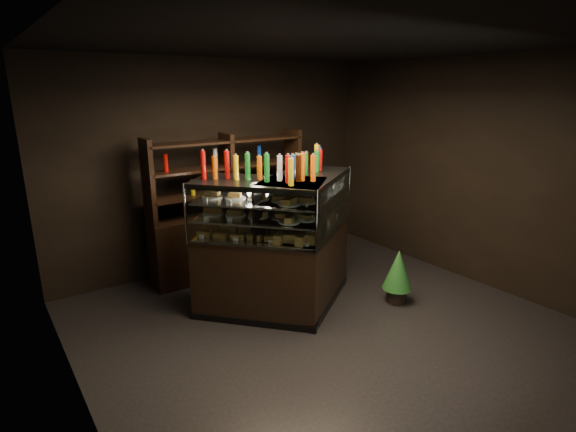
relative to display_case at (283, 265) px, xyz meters
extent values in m
plane|color=black|center=(0.11, -0.71, -0.54)|extent=(5.00, 5.00, 0.00)
cube|color=black|center=(0.11, 1.79, 0.96)|extent=(5.00, 0.02, 3.00)
cube|color=black|center=(2.61, -0.71, 0.96)|extent=(0.02, 5.00, 3.00)
cube|color=black|center=(-2.39, -0.71, 0.96)|extent=(0.02, 5.00, 3.00)
cube|color=black|center=(0.11, -0.71, 2.46)|extent=(5.00, 5.00, 0.02)
cube|color=black|center=(0.31, -0.04, -0.06)|extent=(1.60, 1.40, 0.94)
cube|color=black|center=(0.31, -0.04, -0.50)|extent=(1.65, 1.44, 0.08)
cube|color=black|center=(0.31, -0.04, 1.04)|extent=(1.60, 1.40, 0.06)
cube|color=silver|center=(0.31, -0.04, 0.42)|extent=(1.52, 1.32, 0.02)
cube|color=silver|center=(0.31, -0.04, 0.64)|extent=(1.52, 1.32, 0.02)
cube|color=silver|center=(0.31, -0.04, 0.84)|extent=(1.52, 1.32, 0.02)
cube|color=white|center=(0.51, -0.34, 0.74)|extent=(1.20, 0.81, 0.67)
cylinder|color=silver|center=(1.11, 0.07, 0.74)|extent=(0.03, 0.03, 0.69)
cylinder|color=silver|center=(-0.09, -0.74, 0.74)|extent=(0.03, 0.03, 0.69)
cube|color=black|center=(-0.30, 0.04, -0.06)|extent=(1.50, 1.56, 0.94)
cube|color=black|center=(-0.30, 0.04, -0.50)|extent=(1.54, 1.60, 0.08)
cube|color=black|center=(-0.30, 0.04, 1.04)|extent=(1.50, 1.56, 0.06)
cube|color=silver|center=(-0.30, 0.04, 0.42)|extent=(1.42, 1.47, 0.02)
cube|color=silver|center=(-0.30, 0.04, 0.64)|extent=(1.42, 1.47, 0.02)
cube|color=silver|center=(-0.30, 0.04, 0.84)|extent=(1.42, 1.47, 0.02)
cube|color=white|center=(-0.58, -0.21, 0.74)|extent=(0.97, 1.08, 0.67)
cylinder|color=silver|center=(-0.09, -0.74, 0.74)|extent=(0.03, 0.03, 0.69)
cylinder|color=silver|center=(-1.05, 0.34, 0.74)|extent=(0.03, 0.03, 0.69)
cube|color=gold|center=(-0.18, -0.40, 0.46)|extent=(0.20, 0.18, 0.06)
cube|color=gold|center=(-0.01, -0.29, 0.46)|extent=(0.20, 0.18, 0.06)
cube|color=gold|center=(0.16, -0.18, 0.46)|extent=(0.20, 0.18, 0.06)
cube|color=gold|center=(0.33, -0.07, 0.46)|extent=(0.20, 0.18, 0.06)
cube|color=gold|center=(0.49, 0.05, 0.46)|extent=(0.20, 0.18, 0.06)
cube|color=gold|center=(0.66, 0.16, 0.46)|extent=(0.20, 0.18, 0.06)
cube|color=gold|center=(0.83, 0.27, 0.46)|extent=(0.20, 0.18, 0.06)
cylinder|color=white|center=(-0.15, -0.34, 0.66)|extent=(0.24, 0.24, 0.02)
cube|color=gold|center=(-0.15, -0.34, 0.69)|extent=(0.19, 0.16, 0.05)
cylinder|color=white|center=(0.08, -0.19, 0.66)|extent=(0.24, 0.24, 0.02)
cube|color=gold|center=(0.08, -0.19, 0.69)|extent=(0.19, 0.16, 0.05)
cylinder|color=white|center=(0.31, -0.04, 0.66)|extent=(0.24, 0.24, 0.02)
cube|color=gold|center=(0.31, -0.04, 0.69)|extent=(0.19, 0.16, 0.05)
cylinder|color=white|center=(0.53, 0.12, 0.66)|extent=(0.24, 0.24, 0.02)
cube|color=gold|center=(0.53, 0.12, 0.69)|extent=(0.19, 0.16, 0.05)
cylinder|color=white|center=(0.76, 0.27, 0.66)|extent=(0.24, 0.24, 0.02)
cube|color=gold|center=(0.76, 0.27, 0.69)|extent=(0.19, 0.16, 0.05)
cylinder|color=white|center=(-0.15, -0.34, 0.86)|extent=(0.24, 0.24, 0.02)
cube|color=gold|center=(-0.15, -0.34, 0.89)|extent=(0.19, 0.16, 0.05)
cylinder|color=white|center=(0.08, -0.19, 0.86)|extent=(0.24, 0.24, 0.02)
cube|color=gold|center=(0.08, -0.19, 0.89)|extent=(0.19, 0.16, 0.05)
cylinder|color=white|center=(0.31, -0.04, 0.86)|extent=(0.24, 0.24, 0.02)
cube|color=gold|center=(0.31, -0.04, 0.89)|extent=(0.19, 0.16, 0.05)
cylinder|color=white|center=(0.53, 0.12, 0.86)|extent=(0.24, 0.24, 0.02)
cube|color=gold|center=(0.53, 0.12, 0.89)|extent=(0.19, 0.16, 0.05)
cylinder|color=white|center=(0.76, 0.27, 0.86)|extent=(0.24, 0.24, 0.02)
cube|color=gold|center=(0.76, 0.27, 0.89)|extent=(0.19, 0.16, 0.05)
cube|color=gold|center=(-0.74, 0.47, 0.46)|extent=(0.19, 0.19, 0.06)
cube|color=gold|center=(-0.60, 0.32, 0.46)|extent=(0.19, 0.19, 0.06)
cube|color=gold|center=(-0.47, 0.17, 0.46)|extent=(0.19, 0.19, 0.06)
cube|color=gold|center=(-0.33, 0.02, 0.46)|extent=(0.19, 0.19, 0.06)
cube|color=gold|center=(-0.20, -0.13, 0.46)|extent=(0.19, 0.19, 0.06)
cube|color=gold|center=(-0.06, -0.28, 0.46)|extent=(0.19, 0.19, 0.06)
cube|color=gold|center=(0.07, -0.44, 0.46)|extent=(0.19, 0.19, 0.06)
cylinder|color=white|center=(-0.67, 0.45, 0.66)|extent=(0.24, 0.24, 0.02)
cube|color=gold|center=(-0.67, 0.45, 0.69)|extent=(0.18, 0.18, 0.05)
cylinder|color=white|center=(-0.49, 0.24, 0.66)|extent=(0.24, 0.24, 0.02)
cube|color=gold|center=(-0.49, 0.24, 0.69)|extent=(0.18, 0.18, 0.05)
cylinder|color=white|center=(-0.30, 0.04, 0.66)|extent=(0.24, 0.24, 0.02)
cube|color=gold|center=(-0.30, 0.04, 0.69)|extent=(0.18, 0.18, 0.05)
cylinder|color=white|center=(-0.12, -0.16, 0.66)|extent=(0.24, 0.24, 0.02)
cube|color=gold|center=(-0.12, -0.16, 0.69)|extent=(0.18, 0.18, 0.05)
cylinder|color=white|center=(0.06, -0.37, 0.66)|extent=(0.24, 0.24, 0.02)
cube|color=gold|center=(0.06, -0.37, 0.69)|extent=(0.18, 0.18, 0.05)
cylinder|color=white|center=(-0.67, 0.45, 0.86)|extent=(0.24, 0.24, 0.02)
cube|color=gold|center=(-0.67, 0.45, 0.89)|extent=(0.18, 0.18, 0.05)
cylinder|color=white|center=(-0.49, 0.24, 0.86)|extent=(0.24, 0.24, 0.02)
cube|color=gold|center=(-0.49, 0.24, 0.89)|extent=(0.18, 0.18, 0.05)
cylinder|color=white|center=(-0.30, 0.04, 0.86)|extent=(0.24, 0.24, 0.02)
cube|color=gold|center=(-0.30, 0.04, 0.89)|extent=(0.18, 0.18, 0.05)
cylinder|color=white|center=(-0.12, -0.16, 0.86)|extent=(0.24, 0.24, 0.02)
cube|color=gold|center=(-0.12, -0.16, 0.89)|extent=(0.18, 0.18, 0.05)
cylinder|color=white|center=(0.06, -0.37, 0.86)|extent=(0.24, 0.24, 0.02)
cube|color=gold|center=(0.06, -0.37, 0.89)|extent=(0.18, 0.18, 0.05)
cylinder|color=silver|center=(-0.20, -0.37, 1.21)|extent=(0.06, 0.06, 0.28)
cylinder|color=silver|center=(-0.20, -0.37, 1.36)|extent=(0.03, 0.03, 0.02)
cylinder|color=#D8590A|center=(-0.10, -0.31, 1.21)|extent=(0.06, 0.06, 0.28)
cylinder|color=silver|center=(-0.10, -0.31, 1.36)|extent=(0.03, 0.03, 0.02)
cylinder|color=black|center=(0.00, -0.24, 1.21)|extent=(0.06, 0.06, 0.28)
cylinder|color=silver|center=(0.00, -0.24, 1.36)|extent=(0.03, 0.03, 0.02)
cylinder|color=#147223|center=(0.10, -0.17, 1.21)|extent=(0.06, 0.06, 0.28)
cylinder|color=silver|center=(0.10, -0.17, 1.36)|extent=(0.03, 0.03, 0.02)
cylinder|color=yellow|center=(0.20, -0.10, 1.21)|extent=(0.06, 0.06, 0.28)
cylinder|color=silver|center=(0.20, -0.10, 1.36)|extent=(0.03, 0.03, 0.02)
cylinder|color=#B20C0A|center=(0.31, -0.04, 1.21)|extent=(0.06, 0.06, 0.28)
cylinder|color=silver|center=(0.31, -0.04, 1.36)|extent=(0.03, 0.03, 0.02)
cylinder|color=#0F38B2|center=(0.41, 0.03, 1.21)|extent=(0.06, 0.06, 0.28)
cylinder|color=silver|center=(0.41, 0.03, 1.36)|extent=(0.03, 0.03, 0.02)
cylinder|color=silver|center=(0.51, 0.10, 1.21)|extent=(0.06, 0.06, 0.28)
cylinder|color=silver|center=(0.51, 0.10, 1.36)|extent=(0.03, 0.03, 0.02)
cylinder|color=#D8590A|center=(0.61, 0.17, 1.21)|extent=(0.06, 0.06, 0.28)
cylinder|color=silver|center=(0.61, 0.17, 1.36)|extent=(0.03, 0.03, 0.02)
cylinder|color=black|center=(0.71, 0.23, 1.21)|extent=(0.06, 0.06, 0.28)
cylinder|color=silver|center=(0.71, 0.23, 1.36)|extent=(0.03, 0.03, 0.02)
cylinder|color=#147223|center=(0.81, 0.30, 1.21)|extent=(0.06, 0.06, 0.28)
cylinder|color=silver|center=(0.81, 0.30, 1.36)|extent=(0.03, 0.03, 0.02)
cylinder|color=silver|center=(-0.71, 0.49, 1.21)|extent=(0.06, 0.06, 0.28)
cylinder|color=silver|center=(-0.71, 0.49, 1.36)|extent=(0.03, 0.03, 0.02)
cylinder|color=#D8590A|center=(-0.63, 0.40, 1.21)|extent=(0.06, 0.06, 0.28)
cylinder|color=silver|center=(-0.63, 0.40, 1.36)|extent=(0.03, 0.03, 0.02)
cylinder|color=black|center=(-0.55, 0.31, 1.21)|extent=(0.06, 0.06, 0.28)
cylinder|color=silver|center=(-0.55, 0.31, 1.36)|extent=(0.03, 0.03, 0.02)
cylinder|color=#147223|center=(-0.47, 0.22, 1.21)|extent=(0.06, 0.06, 0.28)
cylinder|color=silver|center=(-0.47, 0.22, 1.36)|extent=(0.03, 0.03, 0.02)
cylinder|color=yellow|center=(-0.39, 0.13, 1.21)|extent=(0.06, 0.06, 0.28)
cylinder|color=silver|center=(-0.39, 0.13, 1.36)|extent=(0.03, 0.03, 0.02)
cylinder|color=#B20C0A|center=(-0.30, 0.04, 1.21)|extent=(0.06, 0.06, 0.28)
cylinder|color=silver|center=(-0.30, 0.04, 1.36)|extent=(0.03, 0.03, 0.02)
cylinder|color=#0F38B2|center=(-0.22, -0.05, 1.21)|extent=(0.06, 0.06, 0.28)
cylinder|color=silver|center=(-0.22, -0.05, 1.36)|extent=(0.03, 0.03, 0.02)
cylinder|color=silver|center=(-0.14, -0.14, 1.21)|extent=(0.06, 0.06, 0.28)
cylinder|color=silver|center=(-0.14, -0.14, 1.36)|extent=(0.03, 0.03, 0.02)
cylinder|color=#D8590A|center=(-0.06, -0.23, 1.21)|extent=(0.06, 0.06, 0.28)
cylinder|color=silver|center=(-0.06, -0.23, 1.36)|extent=(0.03, 0.03, 0.02)
cylinder|color=black|center=(0.02, -0.32, 1.21)|extent=(0.06, 0.06, 0.28)
cylinder|color=silver|center=(0.02, -0.32, 1.36)|extent=(0.03, 0.03, 0.02)
cylinder|color=#147223|center=(0.10, -0.41, 1.21)|extent=(0.06, 0.06, 0.28)
cylinder|color=silver|center=(0.10, -0.41, 1.36)|extent=(0.03, 0.03, 0.02)
cylinder|color=black|center=(1.22, -0.74, -0.44)|extent=(0.24, 0.24, 0.18)
cone|color=#205F1B|center=(1.22, -0.74, -0.10)|extent=(0.36, 0.36, 0.51)
cone|color=#205F1B|center=(1.22, -0.74, 0.07)|extent=(0.28, 0.28, 0.35)
cube|color=black|center=(0.00, 1.34, -0.09)|extent=(2.27, 0.48, 0.90)
cube|color=black|center=(-1.10, 1.37, 0.91)|extent=(0.07, 0.38, 1.10)
cube|color=black|center=(0.00, 1.34, 0.91)|extent=(0.07, 0.38, 1.10)
cube|color=black|center=(1.10, 1.31, 0.91)|extent=(0.07, 0.38, 1.10)
cube|color=black|center=(0.00, 1.34, 0.66)|extent=(2.22, 0.43, 0.03)
cube|color=black|center=(0.00, 1.34, 1.01)|extent=(2.22, 0.43, 0.03)
cube|color=black|center=(0.00, 1.34, 1.36)|extent=(2.22, 0.43, 0.03)
cylinder|color=silver|center=(-0.86, 1.36, 0.79)|extent=(0.06, 0.06, 0.22)
cylinder|color=#D8590A|center=(-0.51, 1.35, 0.79)|extent=(0.06, 0.06, 0.22)
cylinder|color=black|center=(-0.17, 1.34, 0.79)|extent=(0.06, 0.06, 0.22)
cylinder|color=#147223|center=(0.17, 1.33, 0.79)|extent=(0.06, 0.06, 0.22)
cylinder|color=yellow|center=(0.52, 1.33, 0.79)|extent=(0.06, 0.06, 0.22)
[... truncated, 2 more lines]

